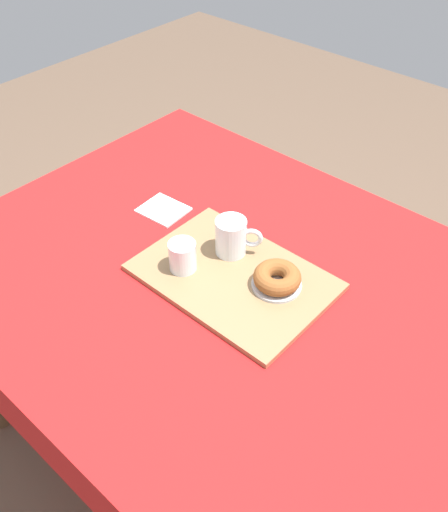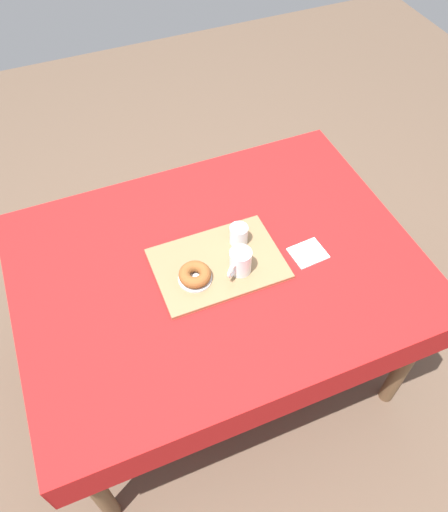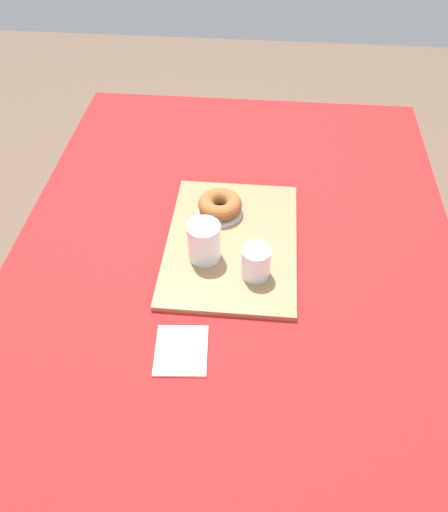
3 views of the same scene
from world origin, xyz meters
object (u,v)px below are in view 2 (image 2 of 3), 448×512
Objects in this scene: serving_tray at (219,263)px; paper_napkin at (308,253)px; dining_table at (217,278)px; tea_mug_left at (240,262)px; donut_plate_left at (195,279)px; water_glass_near at (239,235)px; sugar_donut_left at (195,274)px.

serving_tray reaches higher than paper_napkin.
dining_table is at bearing -14.50° from paper_napkin.
tea_mug_left reaches higher than donut_plate_left.
tea_mug_left is (-0.06, 0.06, 0.05)m from serving_tray.
donut_plate_left is at bearing 24.51° from dining_table.
water_glass_near reaches higher than serving_tray.
tea_mug_left is 1.42× the size of water_glass_near.
water_glass_near reaches higher than dining_table.
donut_plate_left is 0.02m from sugar_donut_left.
water_glass_near reaches higher than sugar_donut_left.
sugar_donut_left is (0.10, 0.05, 0.13)m from dining_table.
sugar_donut_left is (0.11, 0.04, 0.03)m from serving_tray.
tea_mug_left is 0.16m from sugar_donut_left.
paper_napkin is at bearing 174.91° from donut_plate_left.
donut_plate_left is (0.16, -0.02, -0.04)m from tea_mug_left.
serving_tray is at bearing -159.75° from donut_plate_left.
dining_table is 0.19m from water_glass_near.
paper_napkin is at bearing 174.91° from sugar_donut_left.
water_glass_near is at bearing -153.97° from donut_plate_left.
serving_tray is 3.70× the size of paper_napkin.
donut_plate_left reaches higher than dining_table.
paper_napkin reaches higher than dining_table.
serving_tray is 0.33m from paper_napkin.
donut_plate_left is at bearing 0.00° from sugar_donut_left.
tea_mug_left is 0.27m from paper_napkin.
dining_table is 12.18× the size of donut_plate_left.
paper_napkin is at bearing 147.34° from water_glass_near.
sugar_donut_left reaches higher than dining_table.
serving_tray is at bearing 119.34° from dining_table.
dining_table is 13.37× the size of tea_mug_left.
sugar_donut_left is at bearing -5.09° from paper_napkin.
tea_mug_left is at bearing 131.94° from serving_tray.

